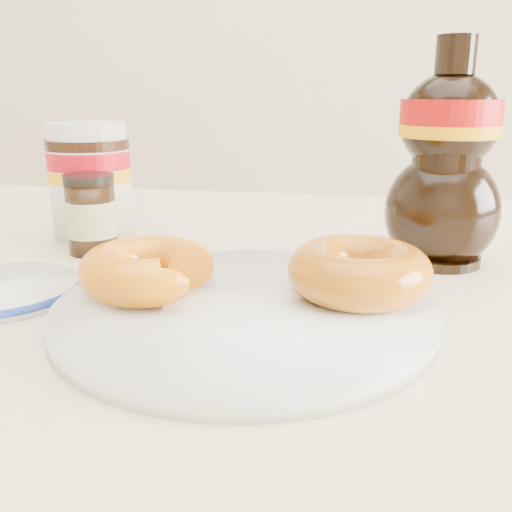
% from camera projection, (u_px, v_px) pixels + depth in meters
% --- Properties ---
extents(dining_table, '(1.40, 0.90, 0.75)m').
position_uv_depth(dining_table, '(222.00, 359.00, 0.55)').
color(dining_table, beige).
rests_on(dining_table, ground).
extents(plate, '(0.28, 0.28, 0.01)m').
position_uv_depth(plate, '(245.00, 310.00, 0.42)').
color(plate, white).
rests_on(plate, dining_table).
extents(donut_bitten, '(0.14, 0.14, 0.04)m').
position_uv_depth(donut_bitten, '(147.00, 269.00, 0.44)').
color(donut_bitten, '#C95E0B').
rests_on(donut_bitten, plate).
extents(donut_whole, '(0.14, 0.14, 0.04)m').
position_uv_depth(donut_whole, '(359.00, 271.00, 0.43)').
color(donut_whole, '#994509').
rests_on(donut_whole, plate).
extents(nutella_jar, '(0.09, 0.09, 0.13)m').
position_uv_depth(nutella_jar, '(90.00, 176.00, 0.65)').
color(nutella_jar, white).
rests_on(nutella_jar, dining_table).
extents(syrup_bottle, '(0.12, 0.10, 0.21)m').
position_uv_depth(syrup_bottle, '(447.00, 155.00, 0.54)').
color(syrup_bottle, black).
rests_on(syrup_bottle, dining_table).
extents(dark_jar, '(0.05, 0.05, 0.08)m').
position_uv_depth(dark_jar, '(91.00, 215.00, 0.59)').
color(dark_jar, black).
rests_on(dark_jar, dining_table).
extents(blue_rim_saucer, '(0.12, 0.12, 0.01)m').
position_uv_depth(blue_rim_saucer, '(2.00, 290.00, 0.47)').
color(blue_rim_saucer, white).
rests_on(blue_rim_saucer, dining_table).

